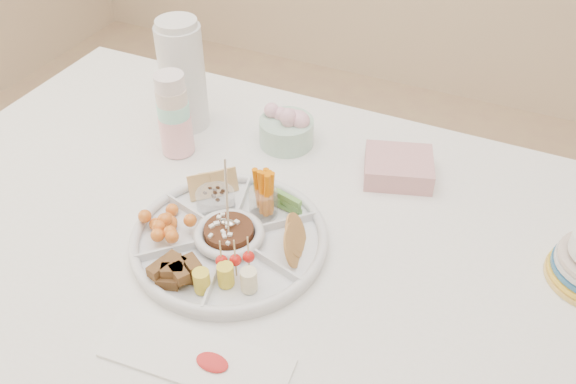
% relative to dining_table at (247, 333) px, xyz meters
% --- Properties ---
extents(dining_table, '(1.52, 1.02, 0.76)m').
position_rel_dining_table_xyz_m(dining_table, '(0.00, 0.00, 0.00)').
color(dining_table, white).
rests_on(dining_table, floor).
extents(party_tray, '(0.47, 0.47, 0.04)m').
position_rel_dining_table_xyz_m(party_tray, '(0.02, -0.07, 0.40)').
color(party_tray, white).
rests_on(party_tray, dining_table).
extents(bean_dip, '(0.12, 0.12, 0.04)m').
position_rel_dining_table_xyz_m(bean_dip, '(0.02, -0.07, 0.41)').
color(bean_dip, '#49240C').
rests_on(bean_dip, party_tray).
extents(tortillas, '(0.11, 0.11, 0.06)m').
position_rel_dining_table_xyz_m(tortillas, '(0.14, -0.04, 0.42)').
color(tortillas, brown).
rests_on(tortillas, party_tray).
extents(carrot_cucumber, '(0.14, 0.14, 0.11)m').
position_rel_dining_table_xyz_m(carrot_cucumber, '(0.05, 0.05, 0.44)').
color(carrot_cucumber, '#E06C00').
rests_on(carrot_cucumber, party_tray).
extents(pita_raisins, '(0.14, 0.14, 0.06)m').
position_rel_dining_table_xyz_m(pita_raisins, '(-0.07, 0.02, 0.42)').
color(pita_raisins, tan).
rests_on(pita_raisins, party_tray).
extents(cherries, '(0.15, 0.15, 0.05)m').
position_rel_dining_table_xyz_m(cherries, '(-0.11, -0.10, 0.42)').
color(cherries, orange).
rests_on(cherries, party_tray).
extents(granola_chunks, '(0.13, 0.13, 0.05)m').
position_rel_dining_table_xyz_m(granola_chunks, '(-0.02, -0.20, 0.42)').
color(granola_chunks, brown).
rests_on(granola_chunks, party_tray).
extents(banana_tomato, '(0.12, 0.12, 0.08)m').
position_rel_dining_table_xyz_m(banana_tomato, '(0.11, -0.17, 0.44)').
color(banana_tomato, '#FFFC74').
rests_on(banana_tomato, party_tray).
extents(cup_stack, '(0.10, 0.10, 0.21)m').
position_rel_dining_table_xyz_m(cup_stack, '(-0.24, 0.15, 0.48)').
color(cup_stack, white).
rests_on(cup_stack, dining_table).
extents(thermos, '(0.11, 0.11, 0.28)m').
position_rel_dining_table_xyz_m(thermos, '(-0.29, 0.26, 0.52)').
color(thermos, silver).
rests_on(thermos, dining_table).
extents(flower_bowl, '(0.13, 0.13, 0.10)m').
position_rel_dining_table_xyz_m(flower_bowl, '(-0.03, 0.29, 0.43)').
color(flower_bowl, silver).
rests_on(flower_bowl, dining_table).
extents(napkin_stack, '(0.18, 0.17, 0.05)m').
position_rel_dining_table_xyz_m(napkin_stack, '(0.25, 0.28, 0.40)').
color(napkin_stack, '#CE8E92').
rests_on(napkin_stack, dining_table).
extents(placemat, '(0.32, 0.13, 0.01)m').
position_rel_dining_table_xyz_m(placemat, '(0.10, -0.33, 0.38)').
color(placemat, white).
rests_on(placemat, dining_table).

